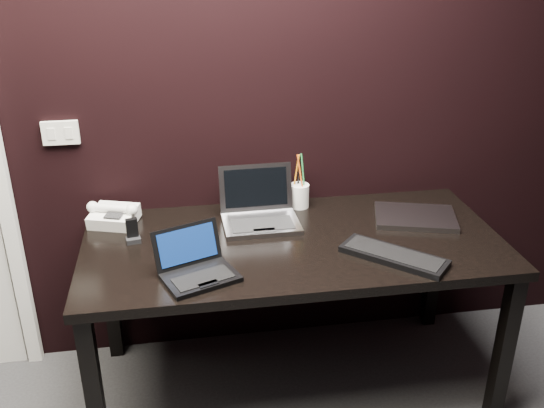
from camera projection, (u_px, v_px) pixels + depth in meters
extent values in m
plane|color=black|center=(207.00, 84.00, 2.55)|extent=(4.00, 0.00, 4.00)
cube|color=silver|center=(61.00, 133.00, 2.52)|extent=(0.15, 0.02, 0.10)
cube|color=silver|center=(51.00, 134.00, 2.51)|extent=(0.03, 0.01, 0.05)
cube|color=silver|center=(69.00, 133.00, 2.52)|extent=(0.03, 0.01, 0.05)
cube|color=black|center=(293.00, 244.00, 2.48)|extent=(1.70, 0.80, 0.04)
cube|color=black|center=(94.00, 396.00, 2.20)|extent=(0.06, 0.06, 0.70)
cube|color=black|center=(504.00, 351.00, 2.43)|extent=(0.06, 0.06, 0.70)
cube|color=black|center=(110.00, 292.00, 2.83)|extent=(0.06, 0.06, 0.70)
cube|color=black|center=(434.00, 264.00, 3.06)|extent=(0.06, 0.06, 0.70)
cube|color=black|center=(201.00, 278.00, 2.18)|extent=(0.30, 0.26, 0.02)
cube|color=black|center=(203.00, 278.00, 2.16)|extent=(0.23, 0.17, 0.00)
cube|color=black|center=(208.00, 284.00, 2.12)|extent=(0.08, 0.05, 0.00)
cube|color=black|center=(187.00, 245.00, 2.24)|extent=(0.26, 0.14, 0.15)
cube|color=#091C4A|center=(187.00, 245.00, 2.23)|extent=(0.22, 0.12, 0.12)
cube|color=#949398|center=(261.00, 224.00, 2.58)|extent=(0.32, 0.24, 0.02)
cube|color=black|center=(262.00, 224.00, 2.55)|extent=(0.26, 0.13, 0.00)
cube|color=#9B9CA1|center=(264.00, 230.00, 2.49)|extent=(0.09, 0.04, 0.00)
cube|color=gray|center=(256.00, 187.00, 2.66)|extent=(0.32, 0.07, 0.20)
cube|color=black|center=(256.00, 187.00, 2.65)|extent=(0.28, 0.05, 0.16)
cube|color=black|center=(394.00, 256.00, 2.32)|extent=(0.39, 0.38, 0.02)
cube|color=black|center=(394.00, 253.00, 2.32)|extent=(0.35, 0.33, 0.00)
cube|color=#9D9DA2|center=(415.00, 217.00, 2.64)|extent=(0.40, 0.33, 0.02)
cube|color=white|center=(114.00, 217.00, 2.59)|extent=(0.23, 0.22, 0.08)
cylinder|color=white|center=(112.00, 208.00, 2.56)|extent=(0.18, 0.09, 0.04)
sphere|color=silver|center=(93.00, 207.00, 2.57)|extent=(0.06, 0.06, 0.05)
sphere|color=white|center=(132.00, 210.00, 2.55)|extent=(0.06, 0.06, 0.05)
cube|color=black|center=(114.00, 215.00, 2.53)|extent=(0.08, 0.07, 0.01)
cube|color=black|center=(132.00, 230.00, 2.44)|extent=(0.05, 0.03, 0.10)
cube|color=black|center=(133.00, 240.00, 2.44)|extent=(0.06, 0.05, 0.02)
cylinder|color=white|center=(299.00, 196.00, 2.74)|extent=(0.11, 0.11, 0.11)
cylinder|color=orange|center=(296.00, 171.00, 2.69)|extent=(0.03, 0.03, 0.16)
cylinder|color=#248641|center=(303.00, 171.00, 2.69)|extent=(0.02, 0.02, 0.16)
cylinder|color=black|center=(299.00, 170.00, 2.70)|extent=(0.02, 0.02, 0.16)
cylinder|color=#CE4E13|center=(300.00, 172.00, 2.68)|extent=(0.03, 0.03, 0.16)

